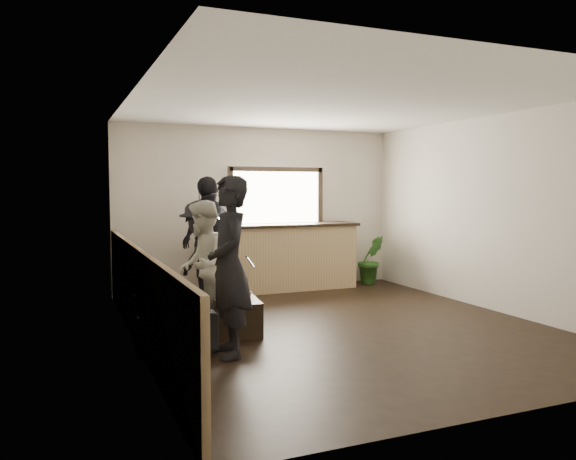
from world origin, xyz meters
name	(u,v)px	position (x,y,z in m)	size (l,w,h in m)	color
ground	(339,326)	(0.00, 0.00, 0.00)	(5.00, 6.00, 0.01)	black
room_shell	(285,212)	(-0.74, 0.00, 1.47)	(5.01, 6.01, 2.80)	silver
bar_counter	(282,253)	(0.30, 2.70, 0.64)	(2.70, 0.68, 2.13)	tan
sofa	(166,307)	(-2.09, 0.53, 0.32)	(2.17, 0.85, 0.63)	black
coffee_table	(235,314)	(-1.29, 0.29, 0.21)	(0.52, 0.94, 0.42)	black
cup_a	(228,290)	(-1.31, 0.53, 0.47)	(0.12, 0.12, 0.10)	silver
cup_b	(248,295)	(-1.17, 0.14, 0.46)	(0.09, 0.09, 0.09)	silver
potted_plant	(371,259)	(2.06, 2.65, 0.45)	(0.49, 0.40, 0.90)	#2D6623
person_a	(229,266)	(-1.64, -0.67, 0.94)	(0.53, 0.73, 1.89)	black
person_b	(203,266)	(-1.64, 0.48, 0.81)	(0.84, 0.95, 1.61)	beige
person_c	(201,259)	(-1.49, 1.19, 0.80)	(0.74, 1.11, 1.59)	black
person_d	(210,240)	(-1.14, 2.05, 0.97)	(1.20, 1.05, 1.94)	black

